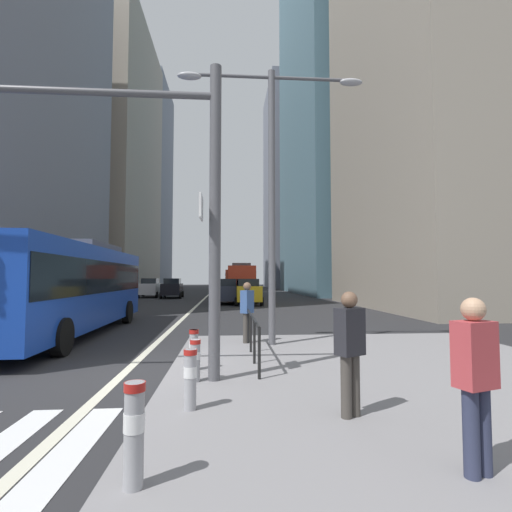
{
  "coord_description": "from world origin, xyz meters",
  "views": [
    {
      "loc": [
        2.2,
        -8.64,
        2.06
      ],
      "look_at": [
        5.56,
        36.13,
        4.56
      ],
      "focal_mm": 26.79,
      "sensor_mm": 36.0,
      "label": 1
    }
  ],
  "objects_px": {
    "city_bus_blue_oncoming": "(69,283)",
    "bollard_back": "(194,347)",
    "car_receding_far": "(227,291)",
    "pedestrian_far": "(475,376)",
    "street_lamp_post": "(272,166)",
    "bollard_right": "(195,358)",
    "city_bus_red_distant": "(234,279)",
    "car_oncoming_mid": "(150,288)",
    "city_bus_red_receding": "(241,279)",
    "bollard_front": "(134,429)",
    "pedestrian_walking": "(350,347)",
    "pedestrian_waiting": "(247,309)",
    "traffic_signal_gantry": "(92,165)",
    "bollard_left": "(190,376)",
    "car_oncoming_far": "(172,288)",
    "car_receding_near": "(247,292)"
  },
  "relations": [
    {
      "from": "traffic_signal_gantry",
      "to": "street_lamp_post",
      "type": "distance_m",
      "value": 5.4
    },
    {
      "from": "bollard_left",
      "to": "pedestrian_waiting",
      "type": "bearing_deg",
      "value": 78.7
    },
    {
      "from": "car_oncoming_far",
      "to": "pedestrian_walking",
      "type": "distance_m",
      "value": 34.3
    },
    {
      "from": "city_bus_red_distant",
      "to": "pedestrian_far",
      "type": "height_order",
      "value": "city_bus_red_distant"
    },
    {
      "from": "city_bus_blue_oncoming",
      "to": "bollard_back",
      "type": "relative_size",
      "value": 13.72
    },
    {
      "from": "car_receding_far",
      "to": "pedestrian_walking",
      "type": "xyz_separation_m",
      "value": [
        1.75,
        -24.66,
        0.11
      ]
    },
    {
      "from": "pedestrian_far",
      "to": "traffic_signal_gantry",
      "type": "bearing_deg",
      "value": 143.78
    },
    {
      "from": "city_bus_red_receding",
      "to": "bollard_front",
      "type": "height_order",
      "value": "city_bus_red_receding"
    },
    {
      "from": "bollard_front",
      "to": "car_oncoming_far",
      "type": "bearing_deg",
      "value": 97.54
    },
    {
      "from": "street_lamp_post",
      "to": "bollard_right",
      "type": "relative_size",
      "value": 10.53
    },
    {
      "from": "city_bus_blue_oncoming",
      "to": "city_bus_red_distant",
      "type": "bearing_deg",
      "value": 81.62
    },
    {
      "from": "city_bus_red_receding",
      "to": "traffic_signal_gantry",
      "type": "distance_m",
      "value": 32.57
    },
    {
      "from": "traffic_signal_gantry",
      "to": "pedestrian_waiting",
      "type": "relative_size",
      "value": 3.85
    },
    {
      "from": "pedestrian_far",
      "to": "car_oncoming_far",
      "type": "bearing_deg",
      "value": 102.67
    },
    {
      "from": "city_bus_red_distant",
      "to": "street_lamp_post",
      "type": "distance_m",
      "value": 48.2
    },
    {
      "from": "city_bus_blue_oncoming",
      "to": "car_oncoming_mid",
      "type": "height_order",
      "value": "city_bus_blue_oncoming"
    },
    {
      "from": "pedestrian_waiting",
      "to": "pedestrian_far",
      "type": "height_order",
      "value": "pedestrian_waiting"
    },
    {
      "from": "bollard_right",
      "to": "pedestrian_far",
      "type": "relative_size",
      "value": 0.44
    },
    {
      "from": "car_oncoming_mid",
      "to": "bollard_back",
      "type": "distance_m",
      "value": 33.04
    },
    {
      "from": "car_oncoming_mid",
      "to": "bollard_left",
      "type": "xyz_separation_m",
      "value": [
        7.44,
        -34.59,
        -0.36
      ]
    },
    {
      "from": "car_receding_near",
      "to": "traffic_signal_gantry",
      "type": "height_order",
      "value": "traffic_signal_gantry"
    },
    {
      "from": "car_oncoming_mid",
      "to": "bollard_back",
      "type": "height_order",
      "value": "car_oncoming_mid"
    },
    {
      "from": "car_receding_far",
      "to": "bollard_front",
      "type": "height_order",
      "value": "car_receding_far"
    },
    {
      "from": "car_receding_near",
      "to": "bollard_front",
      "type": "height_order",
      "value": "car_receding_near"
    },
    {
      "from": "car_oncoming_mid",
      "to": "pedestrian_far",
      "type": "distance_m",
      "value": 38.1
    },
    {
      "from": "car_receding_near",
      "to": "pedestrian_waiting",
      "type": "xyz_separation_m",
      "value": [
        -0.91,
        -17.38,
        0.14
      ]
    },
    {
      "from": "city_bus_red_receding",
      "to": "bollard_left",
      "type": "distance_m",
      "value": 33.88
    },
    {
      "from": "city_bus_blue_oncoming",
      "to": "car_receding_near",
      "type": "bearing_deg",
      "value": 64.17
    },
    {
      "from": "city_bus_blue_oncoming",
      "to": "car_receding_near",
      "type": "distance_m",
      "value": 16.27
    },
    {
      "from": "city_bus_blue_oncoming",
      "to": "bollard_left",
      "type": "distance_m",
      "value": 9.81
    },
    {
      "from": "car_oncoming_mid",
      "to": "traffic_signal_gantry",
      "type": "distance_m",
      "value": 33.64
    },
    {
      "from": "pedestrian_walking",
      "to": "pedestrian_far",
      "type": "xyz_separation_m",
      "value": [
        0.72,
        -1.62,
        -0.0
      ]
    },
    {
      "from": "bollard_front",
      "to": "bollard_right",
      "type": "bearing_deg",
      "value": 85.8
    },
    {
      "from": "car_receding_far",
      "to": "pedestrian_far",
      "type": "distance_m",
      "value": 26.4
    },
    {
      "from": "city_bus_red_distant",
      "to": "car_oncoming_mid",
      "type": "bearing_deg",
      "value": -115.72
    },
    {
      "from": "pedestrian_walking",
      "to": "bollard_back",
      "type": "bearing_deg",
      "value": 130.16
    },
    {
      "from": "bollard_right",
      "to": "bollard_back",
      "type": "height_order",
      "value": "bollard_back"
    },
    {
      "from": "city_bus_red_receding",
      "to": "car_receding_far",
      "type": "xyz_separation_m",
      "value": [
        -1.42,
        -9.59,
        -0.85
      ]
    },
    {
      "from": "bollard_back",
      "to": "pedestrian_walking",
      "type": "bearing_deg",
      "value": -49.84
    },
    {
      "from": "bollard_front",
      "to": "pedestrian_far",
      "type": "xyz_separation_m",
      "value": [
        3.26,
        -0.04,
        0.43
      ]
    },
    {
      "from": "car_oncoming_mid",
      "to": "traffic_signal_gantry",
      "type": "relative_size",
      "value": 0.63
    },
    {
      "from": "pedestrian_walking",
      "to": "bollard_right",
      "type": "bearing_deg",
      "value": 139.39
    },
    {
      "from": "car_oncoming_mid",
      "to": "car_oncoming_far",
      "type": "xyz_separation_m",
      "value": [
        2.48,
        -1.5,
        0.0
      ]
    },
    {
      "from": "bollard_front",
      "to": "pedestrian_walking",
      "type": "height_order",
      "value": "pedestrian_walking"
    },
    {
      "from": "car_receding_near",
      "to": "pedestrian_walking",
      "type": "xyz_separation_m",
      "value": [
        0.2,
        -23.4,
        0.11
      ]
    },
    {
      "from": "car_receding_near",
      "to": "pedestrian_far",
      "type": "bearing_deg",
      "value": -87.89
    },
    {
      "from": "car_receding_near",
      "to": "bollard_back",
      "type": "bearing_deg",
      "value": -96.04
    },
    {
      "from": "car_receding_near",
      "to": "pedestrian_walking",
      "type": "distance_m",
      "value": 23.4
    },
    {
      "from": "car_receding_far",
      "to": "bollard_front",
      "type": "xyz_separation_m",
      "value": [
        -0.79,
        -26.24,
        -0.32
      ]
    },
    {
      "from": "car_receding_far",
      "to": "pedestrian_walking",
      "type": "bearing_deg",
      "value": -85.95
    }
  ]
}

